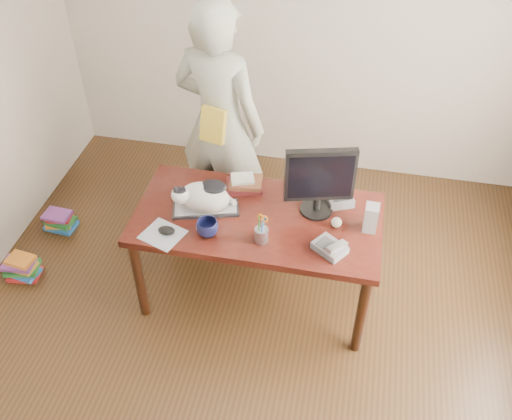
% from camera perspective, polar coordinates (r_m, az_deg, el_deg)
% --- Properties ---
extents(room, '(4.50, 4.50, 4.50)m').
position_cam_1_polar(room, '(2.85, -2.23, 0.25)').
color(room, black).
rests_on(room, ground).
extents(desk, '(1.60, 0.80, 0.75)m').
position_cam_1_polar(desk, '(3.84, 0.39, -1.50)').
color(desk, black).
rests_on(desk, ground).
extents(keyboard, '(0.46, 0.27, 0.03)m').
position_cam_1_polar(keyboard, '(3.74, -5.05, 0.11)').
color(keyboard, black).
rests_on(keyboard, desk).
extents(cat, '(0.41, 0.29, 0.24)m').
position_cam_1_polar(cat, '(3.66, -5.36, 1.38)').
color(cat, white).
rests_on(cat, keyboard).
extents(monitor, '(0.44, 0.26, 0.50)m').
position_cam_1_polar(monitor, '(3.55, 6.40, 3.12)').
color(monitor, black).
rests_on(monitor, desk).
extents(pen_cup, '(0.11, 0.11, 0.22)m').
position_cam_1_polar(pen_cup, '(3.48, 0.55, -2.35)').
color(pen_cup, '#9B9BA0').
rests_on(pen_cup, desk).
extents(mousepad, '(0.30, 0.29, 0.01)m').
position_cam_1_polar(mousepad, '(3.61, -9.31, -2.43)').
color(mousepad, '#B1B7BE').
rests_on(mousepad, desk).
extents(mouse, '(0.13, 0.10, 0.04)m').
position_cam_1_polar(mouse, '(3.60, -8.94, -2.01)').
color(mouse, black).
rests_on(mouse, mousepad).
extents(coffee_mug, '(0.17, 0.17, 0.11)m').
position_cam_1_polar(coffee_mug, '(3.54, -4.89, -1.79)').
color(coffee_mug, black).
rests_on(coffee_mug, desk).
extents(phone, '(0.24, 0.22, 0.09)m').
position_cam_1_polar(phone, '(3.47, 7.45, -3.74)').
color(phone, '#5D5D61').
rests_on(phone, desk).
extents(speaker, '(0.09, 0.10, 0.19)m').
position_cam_1_polar(speaker, '(3.61, 11.42, -0.77)').
color(speaker, gray).
rests_on(speaker, desk).
extents(baseball, '(0.07, 0.07, 0.07)m').
position_cam_1_polar(baseball, '(3.63, 8.05, -1.24)').
color(baseball, '#EDE6CD').
rests_on(baseball, desk).
extents(book_stack, '(0.28, 0.23, 0.09)m').
position_cam_1_polar(book_stack, '(3.88, -1.14, 2.65)').
color(book_stack, '#441215').
rests_on(book_stack, desk).
extents(calculator, '(0.24, 0.27, 0.07)m').
position_cam_1_polar(calculator, '(3.83, 8.18, 1.41)').
color(calculator, '#5D5D61').
rests_on(calculator, desk).
extents(person, '(0.78, 0.61, 1.90)m').
position_cam_1_polar(person, '(4.18, -3.64, 8.56)').
color(person, silver).
rests_on(person, ground).
extents(held_book, '(0.20, 0.15, 0.25)m').
position_cam_1_polar(held_book, '(3.99, -4.31, 8.46)').
color(held_book, yellow).
rests_on(held_book, person).
extents(book_pile_a, '(0.27, 0.22, 0.18)m').
position_cam_1_polar(book_pile_a, '(4.61, -22.35, -5.35)').
color(book_pile_a, red).
rests_on(book_pile_a, ground).
extents(book_pile_b, '(0.26, 0.20, 0.15)m').
position_cam_1_polar(book_pile_b, '(4.92, -19.03, -1.00)').
color(book_pile_b, '#1C5BA9').
rests_on(book_pile_b, ground).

